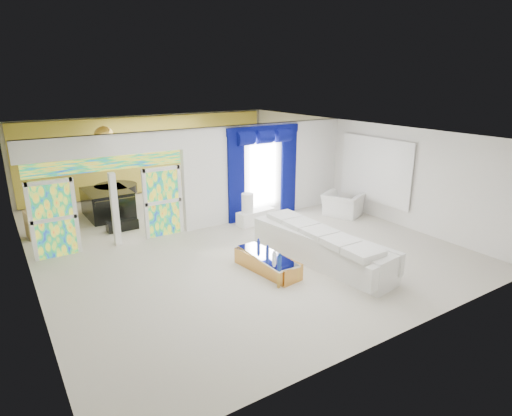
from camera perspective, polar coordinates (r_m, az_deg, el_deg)
floor at (r=12.32m, az=-4.20°, el=-3.72°), size 12.00×12.00×0.00m
dividing_wall at (r=13.79m, az=1.55°, el=5.10°), size 5.70×0.18×3.00m
dividing_header at (r=11.57m, az=-19.58°, el=7.94°), size 4.30×0.18×0.55m
stained_panel_left at (r=11.71m, az=-25.49°, el=-1.36°), size 0.95×0.04×2.00m
stained_panel_right at (r=12.32m, az=-12.37°, el=0.83°), size 0.95×0.04×2.00m
stained_transom at (r=11.64m, az=-19.35°, el=5.64°), size 4.00×0.05×0.35m
window_pane at (r=13.58m, az=0.91°, el=4.70°), size 1.00×0.02×2.30m
blue_drape_left at (r=13.06m, az=-2.69°, el=3.95°), size 0.55×0.10×2.80m
blue_drape_right at (r=14.13m, az=4.37°, el=4.94°), size 0.55×0.10×2.80m
blue_pelmet at (r=13.33m, az=1.01°, el=10.44°), size 2.60×0.12×0.25m
wall_mirror at (r=14.12m, az=15.67°, el=4.96°), size 0.04×2.70×1.90m
gold_curtains at (r=17.19m, az=-13.84°, el=7.03°), size 9.70×0.12×2.90m
white_sofa at (r=10.54m, az=8.57°, el=-5.39°), size 1.39×4.02×0.75m
coffee_table at (r=10.06m, az=1.52°, el=-7.44°), size 0.83×1.83×0.39m
console_table at (r=13.24m, az=-0.03°, el=-1.19°), size 1.30×0.55×0.42m
table_lamp at (r=12.94m, az=-1.15°, el=0.69°), size 0.36×0.36×0.58m
armchair at (r=14.22m, az=11.51°, el=0.44°), size 1.39×1.46×0.75m
grand_piano at (r=14.70m, az=-19.29°, el=0.62°), size 1.36×1.76×0.88m
piano_bench at (r=13.30m, az=-17.49°, el=-2.22°), size 0.91×0.37×0.30m
tv_console at (r=13.56m, az=-27.31°, el=-1.88°), size 0.62×0.58×0.81m
chandelier at (r=14.02m, az=-19.72°, el=9.08°), size 0.60×0.60×0.60m
decanters at (r=9.84m, az=1.96°, el=-6.15°), size 0.21×1.13×0.24m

